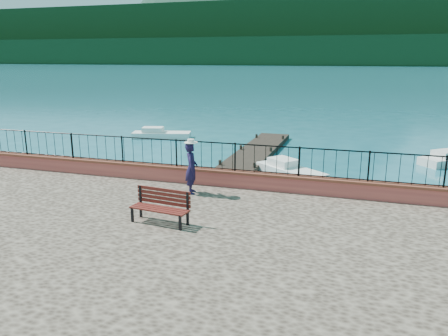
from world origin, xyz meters
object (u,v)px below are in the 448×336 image
Objects in this scene: boat_1 at (291,168)px; park_bench at (160,213)px; person at (191,168)px; boat_3 at (161,132)px.

park_bench is at bearing -62.10° from boat_1.
person is 0.42× the size of boat_3.
park_bench is 1.01× the size of person.
boat_3 is at bearing 9.13° from person.
boat_1 is (1.99, 10.22, -1.08)m from park_bench.
boat_1 is 12.81m from boat_3.
park_bench is 0.45× the size of boat_1.
person reaches higher than park_bench.
person is at bearing -76.24° from boat_3.
park_bench is 0.42× the size of boat_3.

